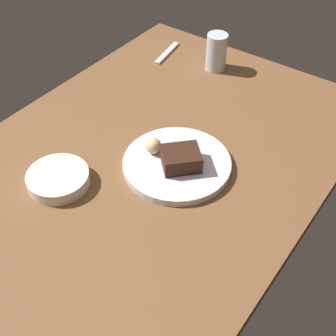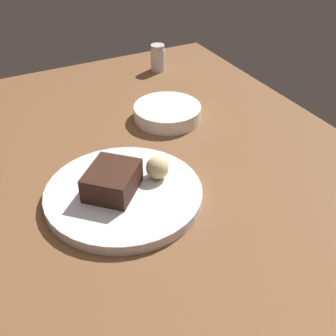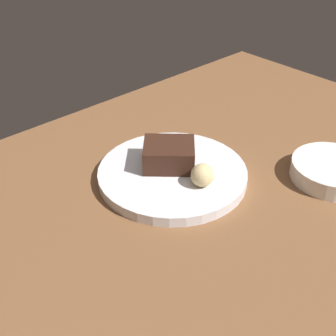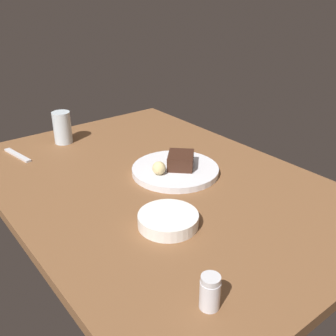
{
  "view_description": "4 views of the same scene",
  "coord_description": "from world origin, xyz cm",
  "px_view_note": "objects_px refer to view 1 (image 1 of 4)",
  "views": [
    {
      "loc": [
        -67.58,
        -54.82,
        81.81
      ],
      "look_at": [
        -3.77,
        -8.35,
        6.2
      ],
      "focal_mm": 49.06,
      "sensor_mm": 36.0,
      "label": 1
    },
    {
      "loc": [
        56.46,
        -28.25,
        51.52
      ],
      "look_at": [
        3.15,
        -0.66,
        8.7
      ],
      "focal_mm": 47.41,
      "sensor_mm": 36.0,
      "label": 2
    },
    {
      "loc": [
        46.69,
        41.12,
        51.08
      ],
      "look_at": [
        3.99,
        -5.4,
        8.06
      ],
      "focal_mm": 48.57,
      "sensor_mm": 36.0,
      "label": 3
    },
    {
      "loc": [
        -84.31,
        60.99,
        57.66
      ],
      "look_at": [
        -3.45,
        -1.85,
        8.03
      ],
      "focal_mm": 41.95,
      "sensor_mm": 36.0,
      "label": 4
    }
  ],
  "objects_px": {
    "water_glass": "(216,52)",
    "dessert_plate": "(177,164)",
    "bread_roll": "(155,145)",
    "dessert_spoon": "(167,53)",
    "side_bowl": "(58,179)",
    "chocolate_cake_slice": "(181,159)"
  },
  "relations": [
    {
      "from": "dessert_plate",
      "to": "chocolate_cake_slice",
      "type": "relative_size",
      "value": 2.96
    },
    {
      "from": "dessert_spoon",
      "to": "dessert_plate",
      "type": "bearing_deg",
      "value": -150.71
    },
    {
      "from": "chocolate_cake_slice",
      "to": "side_bowl",
      "type": "distance_m",
      "value": 0.3
    },
    {
      "from": "dessert_plate",
      "to": "dessert_spoon",
      "type": "distance_m",
      "value": 0.55
    },
    {
      "from": "dessert_plate",
      "to": "bread_roll",
      "type": "bearing_deg",
      "value": 91.44
    },
    {
      "from": "chocolate_cake_slice",
      "to": "bread_roll",
      "type": "distance_m",
      "value": 0.08
    },
    {
      "from": "water_glass",
      "to": "dessert_spoon",
      "type": "height_order",
      "value": "water_glass"
    },
    {
      "from": "water_glass",
      "to": "side_bowl",
      "type": "distance_m",
      "value": 0.67
    },
    {
      "from": "dessert_plate",
      "to": "side_bowl",
      "type": "height_order",
      "value": "side_bowl"
    },
    {
      "from": "chocolate_cake_slice",
      "to": "dessert_spoon",
      "type": "relative_size",
      "value": 0.61
    },
    {
      "from": "dessert_plate",
      "to": "dessert_spoon",
      "type": "relative_size",
      "value": 1.79
    },
    {
      "from": "side_bowl",
      "to": "water_glass",
      "type": "bearing_deg",
      "value": -2.43
    },
    {
      "from": "dessert_plate",
      "to": "side_bowl",
      "type": "distance_m",
      "value": 0.29
    },
    {
      "from": "dessert_plate",
      "to": "dessert_spoon",
      "type": "bearing_deg",
      "value": 38.7
    },
    {
      "from": "chocolate_cake_slice",
      "to": "water_glass",
      "type": "relative_size",
      "value": 0.78
    },
    {
      "from": "bread_roll",
      "to": "side_bowl",
      "type": "height_order",
      "value": "bread_roll"
    },
    {
      "from": "bread_roll",
      "to": "chocolate_cake_slice",
      "type": "bearing_deg",
      "value": -92.98
    },
    {
      "from": "dessert_plate",
      "to": "chocolate_cake_slice",
      "type": "xyz_separation_m",
      "value": [
        -0.01,
        -0.02,
        0.03
      ]
    },
    {
      "from": "dessert_plate",
      "to": "chocolate_cake_slice",
      "type": "distance_m",
      "value": 0.04
    },
    {
      "from": "dessert_spoon",
      "to": "chocolate_cake_slice",
      "type": "bearing_deg",
      "value": -149.82
    },
    {
      "from": "water_glass",
      "to": "dessert_plate",
      "type": "bearing_deg",
      "value": -159.67
    },
    {
      "from": "bread_roll",
      "to": "dessert_spoon",
      "type": "bearing_deg",
      "value": 32.69
    }
  ]
}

